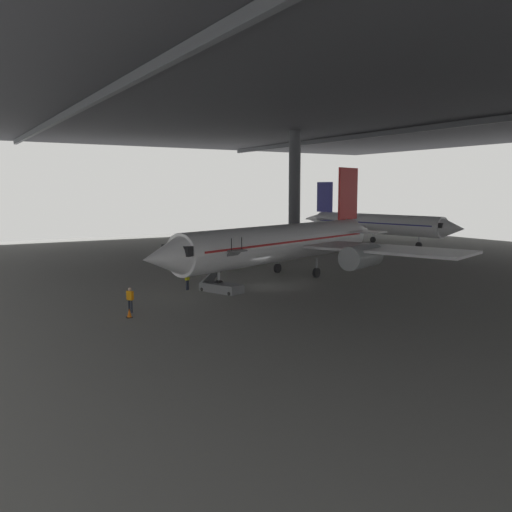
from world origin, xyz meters
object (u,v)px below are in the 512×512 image
(boarding_stairs, at_px, (222,283))
(crew_worker_by_stairs, at_px, (187,279))
(airplane_main, at_px, (285,243))
(traffic_cone_orange, at_px, (129,313))
(airplane_distant, at_px, (373,224))
(crew_worker_near_nose, at_px, (130,298))

(boarding_stairs, distance_m, crew_worker_by_stairs, 3.07)
(airplane_main, xyz_separation_m, traffic_cone_orange, (8.36, -17.60, -2.97))
(airplane_distant, xyz_separation_m, traffic_cone_orange, (27.70, -46.36, -2.77))
(airplane_main, xyz_separation_m, crew_worker_by_stairs, (1.25, -10.45, -2.35))
(boarding_stairs, distance_m, airplane_distant, 43.78)
(boarding_stairs, relative_size, traffic_cone_orange, 7.42)
(airplane_main, relative_size, crew_worker_near_nose, 18.61)
(airplane_distant, bearing_deg, traffic_cone_orange, -59.15)
(boarding_stairs, bearing_deg, crew_worker_by_stairs, -139.59)
(airplane_main, xyz_separation_m, boarding_stairs, (3.58, -8.47, -2.55))
(traffic_cone_orange, bearing_deg, airplane_main, 115.40)
(boarding_stairs, xyz_separation_m, traffic_cone_orange, (4.78, -9.13, -0.42))
(crew_worker_near_nose, xyz_separation_m, traffic_cone_orange, (1.30, -0.49, -0.69))
(crew_worker_by_stairs, height_order, traffic_cone_orange, crew_worker_by_stairs)
(crew_worker_by_stairs, distance_m, traffic_cone_orange, 10.10)
(boarding_stairs, relative_size, airplane_distant, 0.15)
(crew_worker_near_nose, distance_m, airplane_distant, 52.97)
(airplane_main, distance_m, crew_worker_by_stairs, 10.79)
(crew_worker_near_nose, distance_m, crew_worker_by_stairs, 8.84)
(boarding_stairs, height_order, traffic_cone_orange, boarding_stairs)
(boarding_stairs, bearing_deg, traffic_cone_orange, -62.39)
(crew_worker_by_stairs, bearing_deg, crew_worker_near_nose, -48.88)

